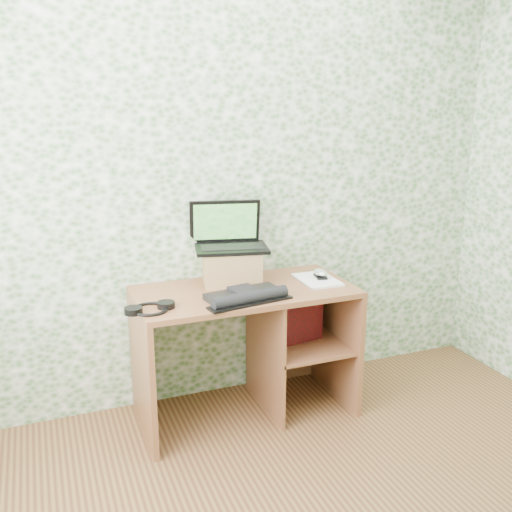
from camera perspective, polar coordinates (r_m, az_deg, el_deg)
name	(u,v)px	position (r m, az deg, el deg)	size (l,w,h in m)	color
wall_back	(226,182)	(3.30, -3.07, 7.37)	(3.50, 3.50, 0.00)	white
desk	(256,331)	(3.29, 0.00, -7.46)	(1.20, 0.60, 0.75)	brown
riser	(232,266)	(3.24, -2.45, -1.02)	(0.32, 0.26, 0.19)	#916641
laptop	(229,237)	(3.24, -2.73, 1.87)	(0.45, 0.36, 0.27)	black
keyboard	(246,296)	(2.97, -0.98, -4.00)	(0.47, 0.30, 0.06)	black
headphones	(150,308)	(2.87, -10.55, -5.17)	(0.26, 0.21, 0.03)	black
notepad	(317,280)	(3.30, 6.14, -2.39)	(0.20, 0.29, 0.01)	silver
mouse	(320,274)	(3.32, 6.47, -1.84)	(0.07, 0.11, 0.04)	silver
pen	(320,273)	(3.40, 6.43, -1.70)	(0.01, 0.01, 0.13)	black
red_box	(302,317)	(3.35, 4.58, -6.06)	(0.25, 0.08, 0.30)	maroon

